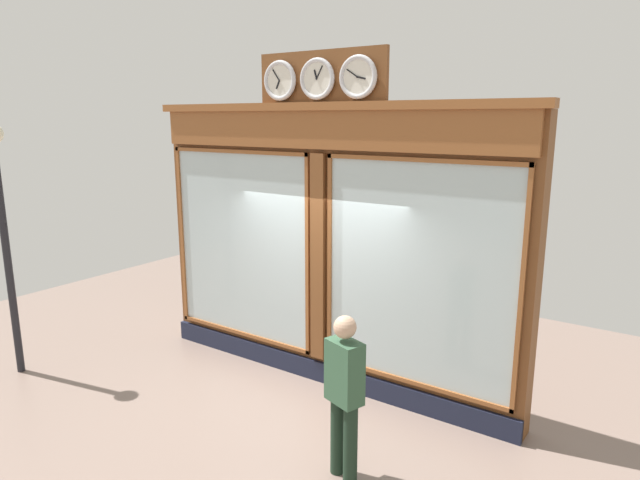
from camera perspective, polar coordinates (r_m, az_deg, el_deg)
The scene contains 3 objects.
shop_facade at distance 7.23m, azimuth 0.56°, elevation -0.47°, with size 5.47×0.42×4.28m.
pedestrian at distance 5.50m, azimuth 2.52°, elevation -15.26°, with size 0.41×0.32×1.69m.
street_lamp at distance 8.45m, azimuth -29.97°, elevation 2.57°, with size 0.28×0.28×3.43m.
Camera 1 is at (-3.92, 5.73, 3.49)m, focal length 31.08 mm.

